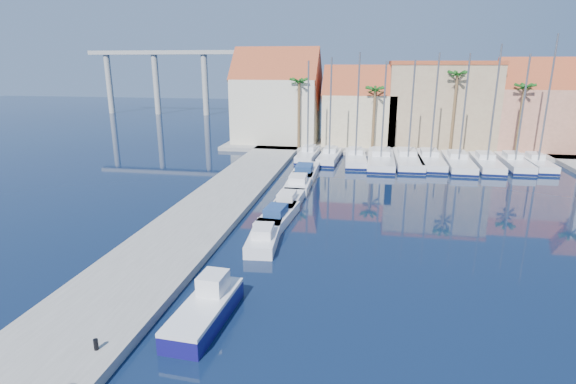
% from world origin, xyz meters
% --- Properties ---
extents(ground, '(260.00, 260.00, 0.00)m').
position_xyz_m(ground, '(0.00, 0.00, 0.00)').
color(ground, black).
rests_on(ground, ground).
extents(quay_west, '(6.00, 77.00, 0.50)m').
position_xyz_m(quay_west, '(-9.00, 13.50, 0.25)').
color(quay_west, gray).
rests_on(quay_west, ground).
extents(shore_north, '(54.00, 16.00, 0.50)m').
position_xyz_m(shore_north, '(10.00, 48.00, 0.25)').
color(shore_north, gray).
rests_on(shore_north, ground).
extents(bollard, '(0.19, 0.19, 0.48)m').
position_xyz_m(bollard, '(-7.07, -4.42, 0.74)').
color(bollard, black).
rests_on(bollard, quay_west).
extents(fishing_boat, '(2.21, 5.70, 1.96)m').
position_xyz_m(fishing_boat, '(-3.71, -0.81, 0.65)').
color(fishing_boat, '#130F5A').
rests_on(fishing_boat, ground).
extents(motorboat_west_0, '(2.28, 5.86, 1.40)m').
position_xyz_m(motorboat_west_0, '(-3.16, 8.87, 0.51)').
color(motorboat_west_0, white).
rests_on(motorboat_west_0, ground).
extents(motorboat_west_1, '(2.48, 6.27, 1.40)m').
position_xyz_m(motorboat_west_1, '(-3.12, 13.22, 0.51)').
color(motorboat_west_1, white).
rests_on(motorboat_west_1, ground).
extents(motorboat_west_2, '(2.09, 6.07, 1.40)m').
position_xyz_m(motorboat_west_2, '(-3.01, 17.14, 0.51)').
color(motorboat_west_2, white).
rests_on(motorboat_west_2, ground).
extents(motorboat_west_3, '(2.39, 6.94, 1.40)m').
position_xyz_m(motorboat_west_3, '(-3.01, 23.09, 0.51)').
color(motorboat_west_3, white).
rests_on(motorboat_west_3, ground).
extents(motorboat_west_4, '(2.51, 7.52, 1.40)m').
position_xyz_m(motorboat_west_4, '(-3.10, 27.89, 0.51)').
color(motorboat_west_4, white).
rests_on(motorboat_west_4, ground).
extents(sailboat_0, '(2.37, 8.17, 11.99)m').
position_xyz_m(sailboat_0, '(-3.96, 36.74, 0.61)').
color(sailboat_0, white).
rests_on(sailboat_0, ground).
extents(sailboat_1, '(2.64, 8.43, 12.38)m').
position_xyz_m(sailboat_1, '(-1.17, 36.12, 0.62)').
color(sailboat_1, white).
rests_on(sailboat_1, ground).
extents(sailboat_2, '(2.99, 9.46, 12.91)m').
position_xyz_m(sailboat_2, '(1.99, 35.85, 0.60)').
color(sailboat_2, white).
rests_on(sailboat_2, ground).
extents(sailboat_3, '(3.19, 11.71, 11.88)m').
position_xyz_m(sailboat_3, '(5.03, 35.69, 0.56)').
color(sailboat_3, white).
rests_on(sailboat_3, ground).
extents(sailboat_4, '(3.17, 11.42, 12.06)m').
position_xyz_m(sailboat_4, '(8.19, 36.15, 0.56)').
color(sailboat_4, white).
rests_on(sailboat_4, ground).
extents(sailboat_5, '(2.94, 10.74, 12.85)m').
position_xyz_m(sailboat_5, '(10.78, 36.38, 0.58)').
color(sailboat_5, white).
rests_on(sailboat_5, ground).
extents(sailboat_6, '(3.14, 10.71, 12.77)m').
position_xyz_m(sailboat_6, '(13.90, 35.62, 0.58)').
color(sailboat_6, white).
rests_on(sailboat_6, ground).
extents(sailboat_7, '(2.94, 9.76, 13.70)m').
position_xyz_m(sailboat_7, '(17.05, 35.76, 0.61)').
color(sailboat_7, white).
rests_on(sailboat_7, ground).
extents(sailboat_8, '(2.62, 9.33, 12.70)m').
position_xyz_m(sailboat_8, '(20.24, 36.45, 0.60)').
color(sailboat_8, white).
rests_on(sailboat_8, ground).
extents(sailboat_9, '(2.22, 8.31, 14.73)m').
position_xyz_m(sailboat_9, '(22.74, 36.55, 0.66)').
color(sailboat_9, white).
rests_on(sailboat_9, ground).
extents(building_0, '(12.30, 9.00, 13.50)m').
position_xyz_m(building_0, '(-10.00, 47.00, 6.52)').
color(building_0, beige).
rests_on(building_0, shore_north).
extents(building_1, '(10.30, 8.00, 11.00)m').
position_xyz_m(building_1, '(2.00, 47.00, 5.30)').
color(building_1, '#C5B28A').
rests_on(building_1, shore_north).
extents(building_2, '(14.20, 10.20, 11.50)m').
position_xyz_m(building_2, '(13.00, 48.00, 6.26)').
color(building_2, tan).
rests_on(building_2, shore_north).
extents(building_3, '(10.30, 8.00, 12.00)m').
position_xyz_m(building_3, '(25.00, 47.00, 5.86)').
color(building_3, '#B2735A').
rests_on(building_3, shore_north).
extents(palm_0, '(2.60, 2.60, 10.15)m').
position_xyz_m(palm_0, '(-6.00, 42.00, 9.08)').
color(palm_0, brown).
rests_on(palm_0, shore_north).
extents(palm_1, '(2.60, 2.60, 9.15)m').
position_xyz_m(palm_1, '(4.00, 42.00, 8.14)').
color(palm_1, brown).
rests_on(palm_1, shore_north).
extents(palm_2, '(2.60, 2.60, 11.15)m').
position_xyz_m(palm_2, '(14.00, 42.00, 10.02)').
color(palm_2, brown).
rests_on(palm_2, shore_north).
extents(palm_3, '(2.60, 2.60, 9.65)m').
position_xyz_m(palm_3, '(22.00, 42.00, 8.61)').
color(palm_3, brown).
rests_on(palm_3, shore_north).
extents(viaduct, '(48.00, 2.20, 14.45)m').
position_xyz_m(viaduct, '(-39.07, 82.00, 10.25)').
color(viaduct, '#9E9E99').
rests_on(viaduct, ground).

